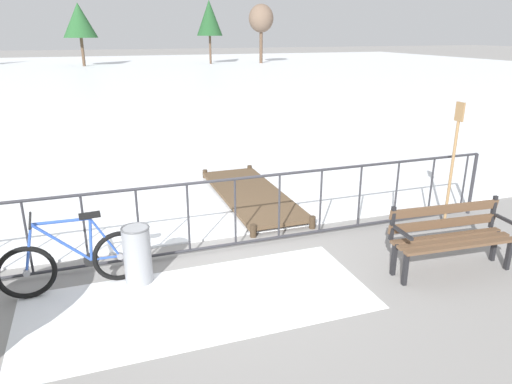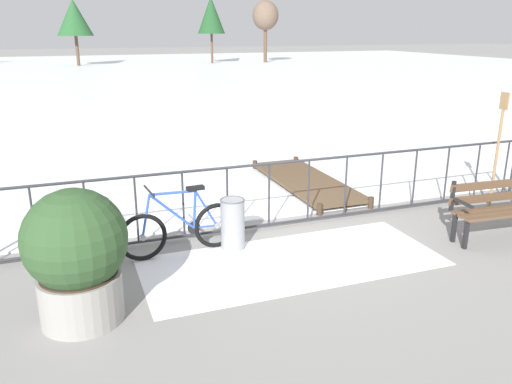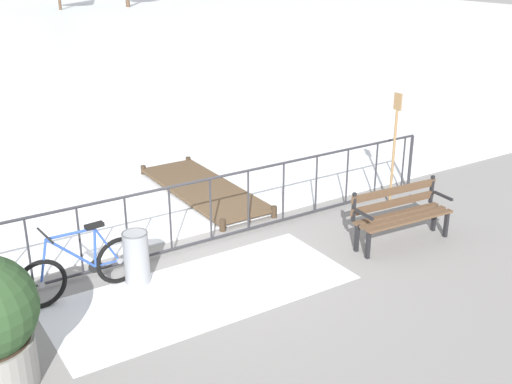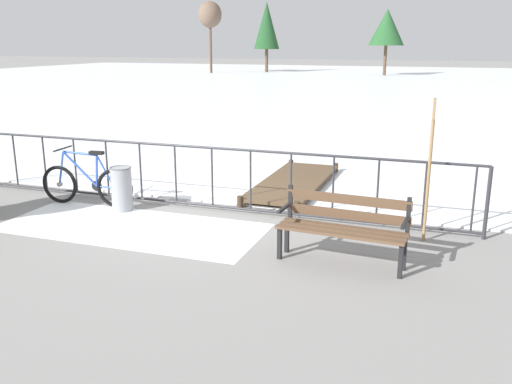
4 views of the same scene
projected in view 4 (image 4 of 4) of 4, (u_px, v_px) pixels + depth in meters
ground_plane at (195, 208)px, 9.29m from camera, size 160.00×160.00×0.00m
frozen_pond at (388, 85)px, 35.15m from camera, size 80.00×56.00×0.03m
snow_patch at (132, 227)px, 8.35m from camera, size 3.99×1.68×0.01m
railing_fence at (194, 176)px, 9.15m from camera, size 9.06×0.06×1.07m
bicycle_near_railing at (87, 184)px, 9.39m from camera, size 1.71×0.52×0.97m
park_bench at (343, 223)px, 6.92m from camera, size 1.63×0.59×0.89m
trash_bin at (122, 189)px, 9.10m from camera, size 0.35×0.35×0.73m
oar_upright at (430, 161)px, 7.49m from camera, size 0.04×0.16×1.98m
wooden_dock at (294, 182)px, 10.57m from camera, size 1.10×3.21×0.20m
tree_west_mid at (210, 15)px, 47.74m from camera, size 2.01×2.01×6.06m
tree_centre at (387, 27)px, 44.57m from camera, size 2.86×2.86×5.23m
tree_far_east at (267, 26)px, 49.41m from camera, size 2.27×2.27×6.11m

